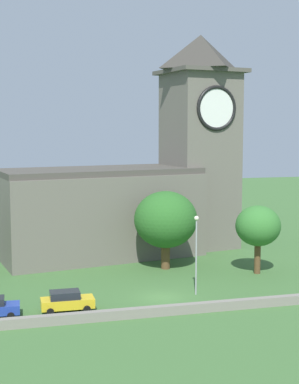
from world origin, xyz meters
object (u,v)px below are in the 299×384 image
car_yellow (67,301)px  tree_by_tower (166,220)px  streetlamp_west_mid (196,243)px  tree_riverside_west (258,226)px  church (142,182)px

car_yellow → tree_by_tower: bearing=44.4°
streetlamp_west_mid → tree_riverside_west: 10.77m
streetlamp_west_mid → tree_by_tower: size_ratio=0.86×
streetlamp_west_mid → tree_riverside_west: streetlamp_west_mid is taller
car_yellow → tree_riverside_west: 23.09m
tree_by_tower → tree_riverside_west: tree_by_tower is taller
tree_by_tower → tree_riverside_west: (8.97, -4.53, -0.37)m
church → streetlamp_west_mid: 20.18m
church → streetlamp_west_mid: (0.25, -19.80, -3.89)m
car_yellow → streetlamp_west_mid: bearing=8.2°
car_yellow → streetlamp_west_mid: 13.11m
tree_by_tower → tree_riverside_west: size_ratio=1.18×
tree_riverside_west → car_yellow: bearing=-160.4°
church → car_yellow: size_ratio=6.97×
church → tree_riverside_west: size_ratio=4.30×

